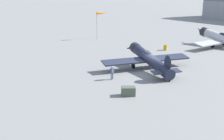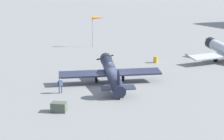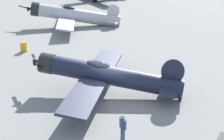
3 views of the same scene
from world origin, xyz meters
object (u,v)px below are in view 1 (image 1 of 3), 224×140
at_px(ground_crew_mechanic, 112,71).
at_px(windsock_mast, 102,14).
at_px(airplane_foreground, 149,59).
at_px(fuel_drum, 165,47).
at_px(equipment_crate, 128,91).

height_order(ground_crew_mechanic, windsock_mast, windsock_mast).
relative_size(airplane_foreground, fuel_drum, 10.89).
xyz_separation_m(ground_crew_mechanic, windsock_mast, (11.61, -23.36, 3.91)).
xyz_separation_m(ground_crew_mechanic, equipment_crate, (-3.29, 3.99, -0.51)).
height_order(equipment_crate, windsock_mast, windsock_mast).
bearing_deg(windsock_mast, ground_crew_mechanic, 116.43).
distance_m(equipment_crate, fuel_drum, 21.57).
distance_m(equipment_crate, windsock_mast, 31.46).
bearing_deg(windsock_mast, airplane_foreground, 128.53).
bearing_deg(equipment_crate, fuel_drum, -87.20).
relative_size(ground_crew_mechanic, fuel_drum, 1.72).
height_order(fuel_drum, windsock_mast, windsock_mast).
distance_m(ground_crew_mechanic, equipment_crate, 5.20).
distance_m(fuel_drum, windsock_mast, 15.65).
height_order(airplane_foreground, windsock_mast, windsock_mast).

